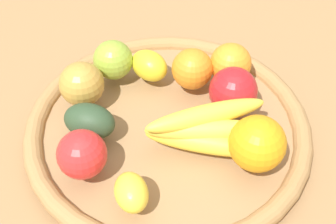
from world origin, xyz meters
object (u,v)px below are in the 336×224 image
avocado (90,121)px  orange_0 (192,69)px  orange_1 (231,64)px  lemon_1 (149,66)px  apple_0 (82,84)px  apple_1 (82,154)px  apple_2 (113,60)px  orange_2 (257,144)px  lemon_0 (131,192)px  apple_3 (233,91)px  banana_bunch (207,129)px

avocado → orange_0: size_ratio=1.16×
orange_1 → lemon_1: orange_1 is taller
avocado → apple_0: 0.07m
orange_0 → apple_1: (0.11, 0.21, 0.00)m
apple_1 → lemon_1: bearing=-100.1°
apple_2 → lemon_1: bearing=-171.2°
orange_2 → apple_2: 0.29m
lemon_0 → apple_1: size_ratio=0.86×
orange_2 → lemon_1: 0.24m
apple_3 → lemon_0: (0.10, 0.21, -0.02)m
banana_bunch → lemon_0: (0.08, 0.13, -0.01)m
apple_3 → orange_2: orange_2 is taller
apple_2 → apple_1: 0.21m
apple_0 → apple_2: bearing=-111.8°
orange_1 → lemon_1: size_ratio=1.02×
banana_bunch → orange_2: 0.08m
orange_2 → apple_2: bearing=-27.7°
apple_3 → apple_0: bearing=9.1°
avocado → apple_1: (-0.01, 0.07, 0.01)m
apple_3 → apple_1: bearing=42.8°
avocado → apple_0: size_ratio=1.10×
apple_2 → avocado: apple_2 is taller
apple_2 → apple_0: bearing=68.2°
orange_2 → orange_0: bearing=-49.5°
banana_bunch → lemon_0: 0.15m
orange_2 → lemon_0: bearing=35.2°
lemon_0 → orange_1: (-0.09, -0.28, 0.01)m
apple_1 → apple_3: bearing=-137.2°
apple_2 → avocado: 0.14m
avocado → apple_1: apple_1 is taller
apple_1 → banana_bunch: bearing=-150.6°
lemon_0 → apple_1: apple_1 is taller
orange_1 → lemon_1: (0.13, 0.03, -0.01)m
apple_2 → lemon_0: bearing=113.1°
apple_3 → lemon_1: bearing=-16.2°
apple_2 → orange_1: bearing=-169.8°
banana_bunch → apple_0: size_ratio=2.61×
orange_2 → avocado: 0.25m
banana_bunch → lemon_1: (0.12, -0.12, -0.01)m
orange_2 → apple_1: size_ratio=1.15×
orange_2 → apple_1: bearing=17.0°
avocado → banana_bunch: bearing=-173.1°
lemon_0 → lemon_1: lemon_1 is taller
apple_2 → orange_0: size_ratio=0.98×
apple_0 → orange_0: apple_0 is taller
apple_3 → lemon_1: 0.15m
apple_3 → banana_bunch: bearing=72.2°
apple_3 → orange_1: bearing=-78.7°
orange_2 → apple_0: orange_2 is taller
avocado → orange_1: bearing=-137.5°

